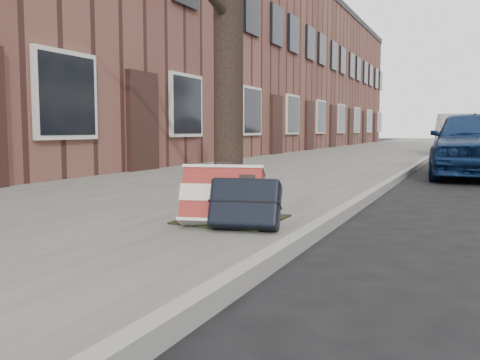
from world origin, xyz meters
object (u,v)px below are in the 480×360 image
at_px(suitcase_navy, 245,203).
at_px(car_near_front, 474,143).
at_px(suitcase_red, 222,196).
at_px(car_near_mid, 463,136).

distance_m(suitcase_navy, car_near_front, 7.80).
height_order(suitcase_navy, car_near_front, car_near_front).
relative_size(suitcase_red, car_near_mid, 0.15).
distance_m(suitcase_red, car_near_mid, 15.66).
relative_size(car_near_front, car_near_mid, 0.88).
relative_size(suitcase_red, car_near_front, 0.17).
distance_m(suitcase_red, car_near_front, 7.79).
bearing_deg(car_near_front, suitcase_red, -106.60).
relative_size(suitcase_navy, car_near_front, 0.14).
bearing_deg(car_near_mid, car_near_front, -94.37).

